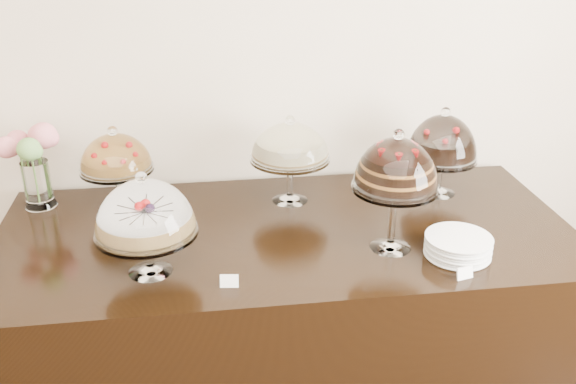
{
  "coord_description": "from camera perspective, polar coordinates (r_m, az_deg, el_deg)",
  "views": [
    {
      "loc": [
        -0.0,
        0.29,
        2.05
      ],
      "look_at": [
        0.29,
        2.4,
        1.08
      ],
      "focal_mm": 40.0,
      "sensor_mm": 36.0,
      "label": 1
    }
  ],
  "objects": [
    {
      "name": "wall_back",
      "position": [
        2.76,
        -7.88,
        12.82
      ],
      "size": [
        5.0,
        0.04,
        3.0
      ],
      "primitive_type": "cube",
      "color": "beige",
      "rests_on": "ground"
    },
    {
      "name": "display_counter",
      "position": [
        2.7,
        -0.15,
        -11.78
      ],
      "size": [
        2.2,
        1.0,
        0.9
      ],
      "primitive_type": "cube",
      "color": "black",
      "rests_on": "ground"
    },
    {
      "name": "cake_stand_sugar_sponge",
      "position": [
        2.14,
        -12.62,
        -1.79
      ],
      "size": [
        0.34,
        0.34,
        0.37
      ],
      "color": "white",
      "rests_on": "display_counter"
    },
    {
      "name": "cake_stand_choco_layer",
      "position": [
        2.24,
        9.59,
        2.08
      ],
      "size": [
        0.3,
        0.3,
        0.45
      ],
      "color": "white",
      "rests_on": "display_counter"
    },
    {
      "name": "cake_stand_cheesecake",
      "position": [
        2.6,
        0.18,
        4.15
      ],
      "size": [
        0.33,
        0.33,
        0.37
      ],
      "color": "white",
      "rests_on": "display_counter"
    },
    {
      "name": "cake_stand_dark_choco",
      "position": [
        2.75,
        13.58,
        4.39
      ],
      "size": [
        0.3,
        0.3,
        0.38
      ],
      "color": "white",
      "rests_on": "display_counter"
    },
    {
      "name": "cake_stand_fruit_tart",
      "position": [
        2.64,
        -15.09,
        3.07
      ],
      "size": [
        0.29,
        0.29,
        0.35
      ],
      "color": "white",
      "rests_on": "display_counter"
    },
    {
      "name": "flower_vase",
      "position": [
        2.75,
        -21.71,
        2.95
      ],
      "size": [
        0.22,
        0.27,
        0.36
      ],
      "color": "white",
      "rests_on": "display_counter"
    },
    {
      "name": "plate_stack",
      "position": [
        2.35,
        14.87,
        -4.68
      ],
      "size": [
        0.23,
        0.23,
        0.07
      ],
      "color": "white",
      "rests_on": "display_counter"
    },
    {
      "name": "price_card_left",
      "position": [
        2.11,
        -5.25,
        -7.89
      ],
      "size": [
        0.06,
        0.02,
        0.04
      ],
      "primitive_type": "cube",
      "rotation": [
        -0.21,
        0.0,
        -0.14
      ],
      "color": "white",
      "rests_on": "display_counter"
    },
    {
      "name": "price_card_right",
      "position": [
        2.23,
        15.45,
        -6.95
      ],
      "size": [
        0.06,
        0.03,
        0.04
      ],
      "primitive_type": "cube",
      "rotation": [
        -0.21,
        0.0,
        0.24
      ],
      "color": "white",
      "rests_on": "display_counter"
    }
  ]
}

